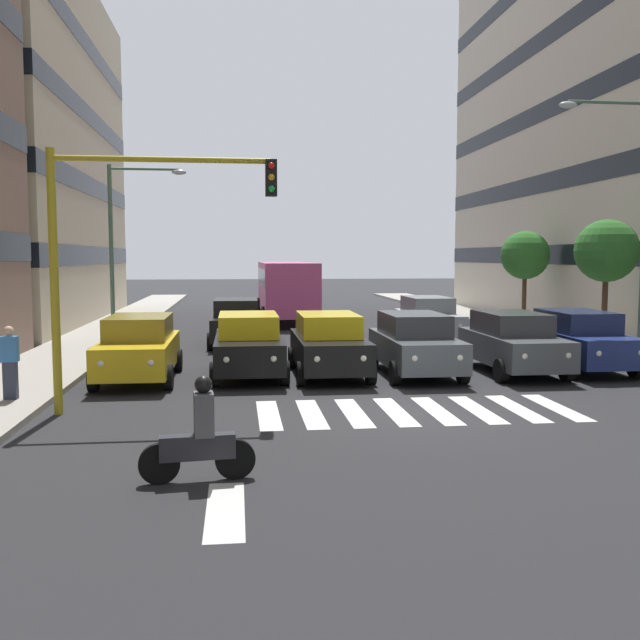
{
  "coord_description": "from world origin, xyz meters",
  "views": [
    {
      "loc": [
        3.78,
        14.51,
        3.29
      ],
      "look_at": [
        1.24,
        -7.02,
        1.34
      ],
      "focal_mm": 39.58,
      "sensor_mm": 36.0,
      "label": 1
    }
  ],
  "objects_px": {
    "car_row2_1": "(236,321)",
    "pedestrian_waiting": "(10,361)",
    "street_lamp_right": "(124,232)",
    "motorcycle_with_rider": "(200,438)",
    "car_row2_0": "(428,318)",
    "car_2": "(415,344)",
    "car_4": "(249,344)",
    "car_5": "(139,347)",
    "traffic_light_gantry": "(121,236)",
    "street_lamp_left": "(632,203)",
    "car_3": "(329,344)",
    "car_0": "(578,340)",
    "street_tree_1": "(607,251)",
    "street_tree_2": "(525,256)",
    "car_1": "(512,342)",
    "bus_behind_traffic": "(286,285)"
  },
  "relations": [
    {
      "from": "car_row2_1",
      "to": "bus_behind_traffic",
      "type": "bearing_deg",
      "value": -104.42
    },
    {
      "from": "car_0",
      "to": "street_lamp_right",
      "type": "height_order",
      "value": "street_lamp_right"
    },
    {
      "from": "car_0",
      "to": "car_2",
      "type": "bearing_deg",
      "value": 3.57
    },
    {
      "from": "car_0",
      "to": "car_row2_1",
      "type": "distance_m",
      "value": 12.17
    },
    {
      "from": "car_1",
      "to": "street_lamp_right",
      "type": "distance_m",
      "value": 15.18
    },
    {
      "from": "car_row2_1",
      "to": "street_lamp_right",
      "type": "xyz_separation_m",
      "value": [
        4.19,
        -1.35,
        3.35
      ]
    },
    {
      "from": "car_4",
      "to": "motorcycle_with_rider",
      "type": "xyz_separation_m",
      "value": [
        0.87,
        9.1,
        -0.24
      ]
    },
    {
      "from": "car_1",
      "to": "street_lamp_right",
      "type": "relative_size",
      "value": 0.67
    },
    {
      "from": "motorcycle_with_rider",
      "to": "car_row2_1",
      "type": "bearing_deg",
      "value": -91.84
    },
    {
      "from": "car_2",
      "to": "pedestrian_waiting",
      "type": "xyz_separation_m",
      "value": [
        9.9,
        2.94,
        0.11
      ]
    },
    {
      "from": "car_row2_1",
      "to": "pedestrian_waiting",
      "type": "distance_m",
      "value": 11.44
    },
    {
      "from": "bus_behind_traffic",
      "to": "motorcycle_with_rider",
      "type": "height_order",
      "value": "bus_behind_traffic"
    },
    {
      "from": "traffic_light_gantry",
      "to": "street_tree_2",
      "type": "relative_size",
      "value": 1.27
    },
    {
      "from": "car_5",
      "to": "motorcycle_with_rider",
      "type": "height_order",
      "value": "car_5"
    },
    {
      "from": "street_tree_1",
      "to": "car_5",
      "type": "bearing_deg",
      "value": 15.72
    },
    {
      "from": "traffic_light_gantry",
      "to": "street_lamp_left",
      "type": "height_order",
      "value": "street_lamp_left"
    },
    {
      "from": "car_3",
      "to": "pedestrian_waiting",
      "type": "xyz_separation_m",
      "value": [
        7.5,
        3.1,
        0.11
      ]
    },
    {
      "from": "car_3",
      "to": "car_4",
      "type": "bearing_deg",
      "value": -4.57
    },
    {
      "from": "bus_behind_traffic",
      "to": "car_0",
      "type": "bearing_deg",
      "value": 113.4
    },
    {
      "from": "car_row2_1",
      "to": "street_lamp_left",
      "type": "relative_size",
      "value": 0.57
    },
    {
      "from": "car_row2_0",
      "to": "street_lamp_right",
      "type": "bearing_deg",
      "value": -4.12
    },
    {
      "from": "car_2",
      "to": "street_lamp_right",
      "type": "distance_m",
      "value": 13.07
    },
    {
      "from": "car_row2_1",
      "to": "pedestrian_waiting",
      "type": "height_order",
      "value": "pedestrian_waiting"
    },
    {
      "from": "car_1",
      "to": "car_4",
      "type": "xyz_separation_m",
      "value": [
        7.44,
        -0.31,
        0.0
      ]
    },
    {
      "from": "street_tree_1",
      "to": "pedestrian_waiting",
      "type": "bearing_deg",
      "value": 22.31
    },
    {
      "from": "car_4",
      "to": "traffic_light_gantry",
      "type": "xyz_separation_m",
      "value": [
        2.69,
        4.26,
        2.84
      ]
    },
    {
      "from": "street_lamp_right",
      "to": "street_tree_2",
      "type": "relative_size",
      "value": 1.53
    },
    {
      "from": "bus_behind_traffic",
      "to": "motorcycle_with_rider",
      "type": "distance_m",
      "value": 26.28
    },
    {
      "from": "car_2",
      "to": "car_4",
      "type": "distance_m",
      "value": 4.62
    },
    {
      "from": "street_lamp_right",
      "to": "motorcycle_with_rider",
      "type": "bearing_deg",
      "value": 101.85
    },
    {
      "from": "car_2",
      "to": "car_4",
      "type": "height_order",
      "value": "same"
    },
    {
      "from": "street_tree_1",
      "to": "car_1",
      "type": "bearing_deg",
      "value": 40.42
    },
    {
      "from": "car_row2_1",
      "to": "pedestrian_waiting",
      "type": "relative_size",
      "value": 2.72
    },
    {
      "from": "car_0",
      "to": "street_tree_2",
      "type": "relative_size",
      "value": 1.03
    },
    {
      "from": "bus_behind_traffic",
      "to": "street_lamp_right",
      "type": "relative_size",
      "value": 1.59
    },
    {
      "from": "street_lamp_left",
      "to": "street_lamp_right",
      "type": "distance_m",
      "value": 17.78
    },
    {
      "from": "car_3",
      "to": "street_lamp_right",
      "type": "height_order",
      "value": "street_lamp_right"
    },
    {
      "from": "motorcycle_with_rider",
      "to": "street_lamp_left",
      "type": "xyz_separation_m",
      "value": [
        -12.43,
        -9.97,
        4.25
      ]
    },
    {
      "from": "traffic_light_gantry",
      "to": "car_0",
      "type": "bearing_deg",
      "value": -160.92
    },
    {
      "from": "street_lamp_left",
      "to": "car_1",
      "type": "bearing_deg",
      "value": 16.05
    },
    {
      "from": "car_3",
      "to": "car_row2_0",
      "type": "xyz_separation_m",
      "value": [
        -4.95,
        -7.72,
        0.0
      ]
    },
    {
      "from": "car_0",
      "to": "car_row2_0",
      "type": "xyz_separation_m",
      "value": [
        2.4,
        -7.57,
        0.0
      ]
    },
    {
      "from": "car_0",
      "to": "car_3",
      "type": "relative_size",
      "value": 1.0
    },
    {
      "from": "car_2",
      "to": "car_5",
      "type": "height_order",
      "value": "same"
    },
    {
      "from": "car_2",
      "to": "street_tree_2",
      "type": "xyz_separation_m",
      "value": [
        -8.18,
        -11.92,
        2.46
      ]
    },
    {
      "from": "street_tree_1",
      "to": "street_lamp_right",
      "type": "bearing_deg",
      "value": -14.24
    },
    {
      "from": "car_row2_1",
      "to": "bus_behind_traffic",
      "type": "relative_size",
      "value": 0.42
    },
    {
      "from": "street_tree_1",
      "to": "car_4",
      "type": "bearing_deg",
      "value": 17.86
    },
    {
      "from": "car_1",
      "to": "street_lamp_left",
      "type": "distance_m",
      "value": 5.88
    },
    {
      "from": "car_1",
      "to": "street_tree_2",
      "type": "xyz_separation_m",
      "value": [
        -5.34,
        -11.9,
        2.46
      ]
    }
  ]
}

